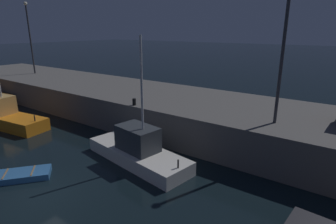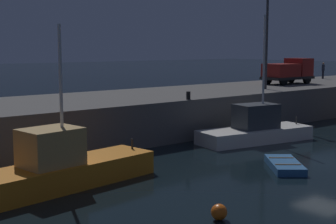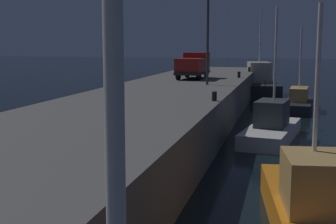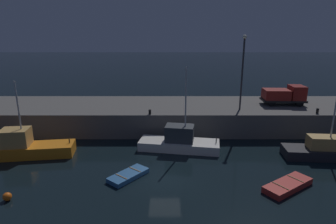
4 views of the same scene
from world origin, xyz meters
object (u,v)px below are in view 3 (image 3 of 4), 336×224
(utility_truck, at_px, (193,65))
(bollard_central, at_px, (239,75))
(fishing_trawler_green, at_px, (312,208))
(dockworker, at_px, (188,63))
(fishing_trawler_red, at_px, (259,83))
(fishing_boat_orange, at_px, (299,102))
(fishing_boat_blue, at_px, (271,127))
(lamp_post_east, at_px, (208,22))
(bollard_east, at_px, (214,96))
(bollard_west, at_px, (249,69))

(utility_truck, xyz_separation_m, bollard_central, (2.06, -3.96, -0.92))
(fishing_trawler_green, distance_m, dockworker, 38.23)
(fishing_trawler_red, xyz_separation_m, fishing_boat_orange, (-13.40, -4.16, -0.47))
(fishing_boat_orange, bearing_deg, fishing_boat_blue, 171.63)
(fishing_trawler_red, xyz_separation_m, bollard_central, (-11.67, 1.24, 1.77))
(lamp_post_east, bearing_deg, bollard_east, -168.57)
(lamp_post_east, distance_m, bollard_west, 18.51)
(lamp_post_east, distance_m, utility_truck, 7.26)
(fishing_boat_orange, height_order, dockworker, fishing_boat_orange)
(bollard_central, bearing_deg, bollard_east, -178.94)
(fishing_boat_blue, relative_size, dockworker, 4.68)
(lamp_post_east, bearing_deg, fishing_trawler_green, -162.57)
(fishing_boat_blue, bearing_deg, bollard_central, 12.90)
(fishing_trawler_red, bearing_deg, fishing_trawler_green, -174.70)
(lamp_post_east, relative_size, dockworker, 4.74)
(lamp_post_east, bearing_deg, fishing_boat_blue, -143.91)
(fishing_boat_orange, height_order, bollard_west, fishing_boat_orange)
(utility_truck, distance_m, bollard_central, 4.56)
(lamp_post_east, bearing_deg, fishing_trawler_red, -8.54)
(lamp_post_east, xyz_separation_m, bollard_west, (17.84, -1.93, -4.52))
(dockworker, xyz_separation_m, bollard_central, (-6.88, -6.27, -0.70))
(lamp_post_east, height_order, dockworker, lamp_post_east)
(fishing_boat_orange, xyz_separation_m, utility_truck, (-0.34, 9.37, 3.15))
(bollard_east, bearing_deg, utility_truck, 15.03)
(bollard_central, distance_m, bollard_east, 18.08)
(fishing_trawler_green, xyz_separation_m, bollard_central, (29.53, 5.06, 2.09))
(bollard_east, bearing_deg, fishing_boat_orange, -17.22)
(lamp_post_east, relative_size, bollard_west, 15.83)
(fishing_boat_orange, xyz_separation_m, bollard_west, (11.60, 5.18, 2.21))
(fishing_boat_blue, distance_m, dockworker, 24.14)
(fishing_trawler_green, relative_size, utility_truck, 1.71)
(bollard_west, relative_size, bollard_central, 0.90)
(bollard_central, bearing_deg, fishing_trawler_red, -6.06)
(bollard_east, bearing_deg, fishing_trawler_green, -157.58)
(fishing_trawler_green, bearing_deg, fishing_boat_blue, 6.36)
(fishing_trawler_red, distance_m, fishing_boat_orange, 14.04)
(fishing_boat_blue, distance_m, bollard_west, 25.21)
(lamp_post_east, distance_m, dockworker, 15.99)
(fishing_boat_blue, distance_m, fishing_boat_orange, 13.46)
(lamp_post_east, xyz_separation_m, dockworker, (14.85, 4.56, -3.80))
(fishing_trawler_red, xyz_separation_m, utility_truck, (-13.74, 5.20, 2.68))
(fishing_boat_orange, distance_m, lamp_post_east, 11.61)
(fishing_trawler_red, height_order, utility_truck, fishing_trawler_red)
(fishing_trawler_red, bearing_deg, dockworker, 122.58)
(bollard_west, bearing_deg, bollard_east, -179.77)
(fishing_boat_blue, bearing_deg, fishing_trawler_green, -173.64)
(fishing_trawler_red, relative_size, fishing_boat_blue, 1.47)
(fishing_trawler_green, bearing_deg, bollard_west, 7.00)
(fishing_boat_blue, relative_size, fishing_boat_orange, 1.07)
(fishing_trawler_green, distance_m, bollard_east, 12.56)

